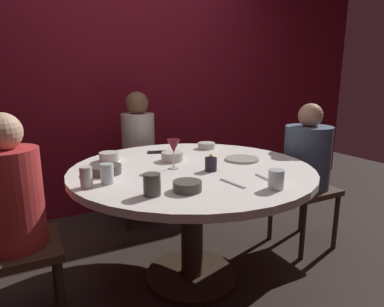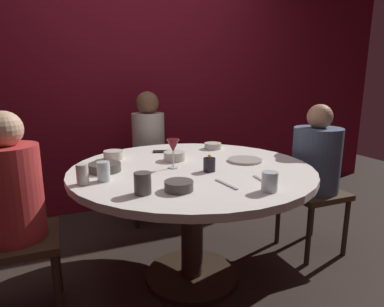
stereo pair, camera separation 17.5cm
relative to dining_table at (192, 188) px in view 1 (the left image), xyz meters
The scene contains 21 objects.
ground_plane 0.61m from the dining_table, ahead, with size 8.00×8.00×0.00m, color #2D231E.
back_wall 1.60m from the dining_table, 90.00° to the left, with size 6.00×0.10×2.60m, color maroon.
dining_table is the anchor object (origin of this frame).
seated_diner_left 0.98m from the dining_table, behind, with size 0.40×0.40×1.12m.
seated_diner_back 1.03m from the dining_table, 90.00° to the left, with size 0.40×0.40×1.17m.
seated_diner_right 0.97m from the dining_table, ahead, with size 0.40×0.40×1.10m.
candle_holder 0.23m from the dining_table, 69.59° to the right, with size 0.07×0.07×0.10m.
wine_glass 0.29m from the dining_table, behind, with size 0.08×0.08×0.18m.
dinner_plate 0.39m from the dining_table, ahead, with size 0.22×0.22×0.01m, color #B2ADA3.
cell_phone 0.48m from the dining_table, 95.72° to the left, with size 0.07×0.14×0.01m, color black.
bowl_serving_large 0.56m from the dining_table, 50.58° to the left, with size 0.13×0.13×0.05m, color beige.
bowl_salad_center 0.54m from the dining_table, behind, with size 0.18×0.18×0.05m, color #4C4742.
bowl_small_white 0.47m from the dining_table, 120.31° to the right, with size 0.14×0.14×0.05m, color #4C4742.
bowl_sauce_side 0.58m from the dining_table, 137.81° to the left, with size 0.13×0.13×0.06m, color beige.
bowl_rice_portion 0.25m from the dining_table, 104.88° to the left, with size 0.14×0.14×0.06m, color beige.
cup_near_candle 0.57m from the dining_table, 137.21° to the right, with size 0.08×0.08×0.10m, color #4C4742.
cup_by_left_diner 0.61m from the dining_table, 73.20° to the right, with size 0.08×0.08×0.09m, color silver.
cup_by_right_diner 0.58m from the dining_table, 169.65° to the right, with size 0.07×0.07×0.10m, color silver.
cup_center_front 0.68m from the dining_table, 169.83° to the right, with size 0.06×0.06×0.10m, color beige.
fork_near_plate 0.42m from the dining_table, 86.50° to the right, with size 0.02×0.18×0.01m, color #B7B7BC.
knife_near_plate 0.49m from the dining_table, 61.32° to the right, with size 0.02×0.18×0.01m, color #B7B7BC.
Camera 1 is at (-0.89, -1.70, 1.27)m, focal length 30.56 mm.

